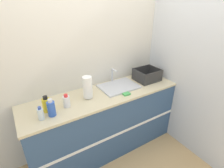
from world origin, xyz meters
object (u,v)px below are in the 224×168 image
object	(u,v)px
dish_rack	(147,76)
bottle_clear	(41,114)
bottle_white_spray	(67,101)
bottle_yellow	(46,105)
sink	(118,86)
paper_towel_roll	(88,87)
bottle_blue	(51,108)

from	to	relation	value
dish_rack	bottle_clear	world-z (taller)	dish_rack
bottle_white_spray	bottle_yellow	bearing A→B (deg)	172.23
sink	paper_towel_roll	bearing A→B (deg)	-174.33
sink	bottle_yellow	distance (m)	0.98
dish_rack	bottle_yellow	xyz separation A→B (m)	(-1.47, -0.04, 0.02)
dish_rack	bottle_blue	size ratio (longest dim) A/B	1.75
bottle_blue	dish_rack	bearing A→B (deg)	5.83
dish_rack	sink	bearing A→B (deg)	176.44
bottle_clear	bottle_blue	size ratio (longest dim) A/B	0.77
paper_towel_roll	bottle_white_spray	xyz separation A→B (m)	(-0.29, -0.05, -0.07)
paper_towel_roll	dish_rack	xyz separation A→B (m)	(0.97, 0.02, -0.08)
sink	dish_rack	bearing A→B (deg)	-3.56
paper_towel_roll	dish_rack	size ratio (longest dim) A/B	0.82
sink	dish_rack	world-z (taller)	sink
sink	paper_towel_roll	distance (m)	0.50
paper_towel_roll	bottle_clear	world-z (taller)	paper_towel_roll
dish_rack	bottle_yellow	bearing A→B (deg)	-178.52
paper_towel_roll	bottle_blue	xyz separation A→B (m)	(-0.47, -0.13, -0.06)
bottle_clear	bottle_white_spray	world-z (taller)	bottle_white_spray
paper_towel_roll	bottle_blue	bearing A→B (deg)	-164.59
paper_towel_roll	bottle_yellow	size ratio (longest dim) A/B	1.54
paper_towel_roll	bottle_yellow	xyz separation A→B (m)	(-0.50, -0.02, -0.06)
bottle_clear	bottle_white_spray	xyz separation A→B (m)	(0.30, 0.09, 0.00)
bottle_white_spray	bottle_blue	size ratio (longest dim) A/B	0.80
bottle_clear	bottle_yellow	size ratio (longest dim) A/B	0.82
bottle_clear	bottle_white_spray	bearing A→B (deg)	17.04
sink	bottle_white_spray	bearing A→B (deg)	-172.77
dish_rack	bottle_white_spray	bearing A→B (deg)	-176.96
dish_rack	bottle_blue	xyz separation A→B (m)	(-1.45, -0.15, 0.02)
sink	dish_rack	xyz separation A→B (m)	(0.49, -0.03, 0.05)
bottle_white_spray	bottle_yellow	world-z (taller)	bottle_yellow
paper_towel_roll	dish_rack	world-z (taller)	paper_towel_roll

